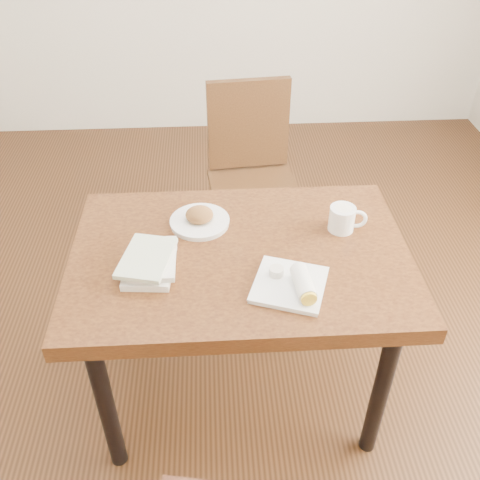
{
  "coord_description": "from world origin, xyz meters",
  "views": [
    {
      "loc": [
        -0.08,
        -1.39,
        1.89
      ],
      "look_at": [
        0.0,
        0.0,
        0.8
      ],
      "focal_mm": 40.0,
      "sensor_mm": 36.0,
      "label": 1
    }
  ],
  "objects": [
    {
      "name": "table",
      "position": [
        0.0,
        0.0,
        0.66
      ],
      "size": [
        1.14,
        0.78,
        0.75
      ],
      "color": "brown",
      "rests_on": "ground"
    },
    {
      "name": "book_stack",
      "position": [
        -0.29,
        -0.07,
        0.78
      ],
      "size": [
        0.19,
        0.24,
        0.06
      ],
      "color": "white",
      "rests_on": "table"
    },
    {
      "name": "ground",
      "position": [
        0.0,
        0.0,
        -0.01
      ],
      "size": [
        4.0,
        5.0,
        0.01
      ],
      "primitive_type": "cube",
      "color": "#472814",
      "rests_on": "ground"
    },
    {
      "name": "chair_far",
      "position": [
        0.11,
        0.89,
        0.55
      ],
      "size": [
        0.46,
        0.46,
        0.95
      ],
      "color": "#4B2E15",
      "rests_on": "ground"
    },
    {
      "name": "plate_scone",
      "position": [
        -0.13,
        0.17,
        0.77
      ],
      "size": [
        0.21,
        0.21,
        0.07
      ],
      "color": "white",
      "rests_on": "table"
    },
    {
      "name": "plate_burrito",
      "position": [
        0.15,
        -0.19,
        0.77
      ],
      "size": [
        0.27,
        0.27,
        0.07
      ],
      "color": "white",
      "rests_on": "table"
    },
    {
      "name": "coffee_mug",
      "position": [
        0.37,
        0.11,
        0.8
      ],
      "size": [
        0.13,
        0.09,
        0.09
      ],
      "color": "white",
      "rests_on": "table"
    }
  ]
}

